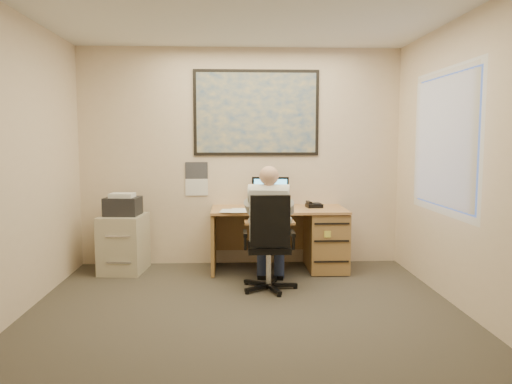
{
  "coord_description": "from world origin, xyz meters",
  "views": [
    {
      "loc": [
        -0.1,
        -4.02,
        1.57
      ],
      "look_at": [
        0.15,
        1.3,
        1.01
      ],
      "focal_mm": 35.0,
      "sensor_mm": 36.0,
      "label": 1
    }
  ],
  "objects_px": {
    "filing_cabinet": "(124,238)",
    "office_chair": "(269,262)",
    "desk": "(306,233)",
    "person": "(269,228)"
  },
  "relations": [
    {
      "from": "filing_cabinet",
      "to": "office_chair",
      "type": "xyz_separation_m",
      "value": [
        1.67,
        -0.84,
        -0.11
      ]
    },
    {
      "from": "desk",
      "to": "office_chair",
      "type": "distance_m",
      "value": 1.0
    },
    {
      "from": "desk",
      "to": "person",
      "type": "distance_m",
      "value": 0.94
    },
    {
      "from": "desk",
      "to": "person",
      "type": "relative_size",
      "value": 1.23
    },
    {
      "from": "desk",
      "to": "office_chair",
      "type": "bearing_deg",
      "value": -121.0
    },
    {
      "from": "office_chair",
      "to": "person",
      "type": "xyz_separation_m",
      "value": [
        -0.0,
        0.08,
        0.35
      ]
    },
    {
      "from": "filing_cabinet",
      "to": "office_chair",
      "type": "bearing_deg",
      "value": -20.92
    },
    {
      "from": "filing_cabinet",
      "to": "office_chair",
      "type": "relative_size",
      "value": 0.92
    },
    {
      "from": "office_chair",
      "to": "person",
      "type": "relative_size",
      "value": 0.79
    },
    {
      "from": "filing_cabinet",
      "to": "office_chair",
      "type": "distance_m",
      "value": 1.88
    }
  ]
}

